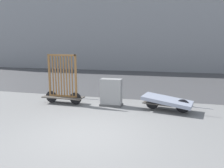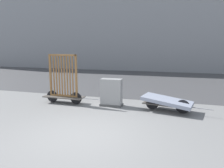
% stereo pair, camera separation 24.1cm
% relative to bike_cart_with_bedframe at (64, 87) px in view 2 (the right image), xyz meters
% --- Properties ---
extents(ground_plane, '(60.00, 60.00, 0.00)m').
position_rel_bike_cart_with_bedframe_xyz_m(ground_plane, '(2.11, -2.89, -0.70)').
color(ground_plane, slate).
extents(road_strip, '(56.00, 10.72, 0.01)m').
position_rel_bike_cart_with_bedframe_xyz_m(road_strip, '(2.11, 6.76, -0.70)').
color(road_strip, '#424244').
rests_on(road_strip, ground_plane).
extents(bike_cart_with_bedframe, '(2.44, 0.62, 2.05)m').
position_rel_bike_cart_with_bedframe_xyz_m(bike_cart_with_bedframe, '(0.00, 0.00, 0.00)').
color(bike_cart_with_bedframe, '#4C4742').
rests_on(bike_cart_with_bedframe, ground_plane).
extents(bike_cart_with_mattress, '(2.50, 1.24, 0.56)m').
position_rel_bike_cart_with_bedframe_xyz_m(bike_cart_with_mattress, '(4.22, -0.00, -0.33)').
color(bike_cart_with_mattress, '#4C4742').
rests_on(bike_cart_with_mattress, ground_plane).
extents(utility_cabinet, '(0.90, 0.45, 1.10)m').
position_rel_bike_cart_with_bedframe_xyz_m(utility_cabinet, '(2.03, 0.17, -0.19)').
color(utility_cabinet, '#4C4C4C').
rests_on(utility_cabinet, ground_plane).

